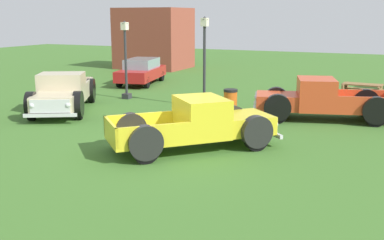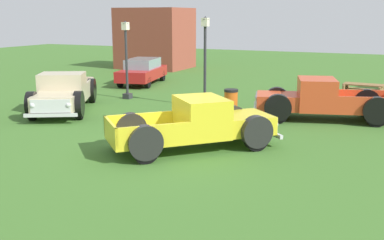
{
  "view_description": "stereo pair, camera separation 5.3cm",
  "coord_description": "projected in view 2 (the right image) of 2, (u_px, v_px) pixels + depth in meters",
  "views": [
    {
      "loc": [
        6.33,
        -11.82,
        3.95
      ],
      "look_at": [
        0.81,
        0.35,
        0.9
      ],
      "focal_mm": 42.79,
      "sensor_mm": 36.0,
      "label": 1
    },
    {
      "loc": [
        6.38,
        -11.8,
        3.95
      ],
      "look_at": [
        0.81,
        0.35,
        0.9
      ],
      "focal_mm": 42.79,
      "sensor_mm": 36.0,
      "label": 2
    }
  ],
  "objects": [
    {
      "name": "ground_plane",
      "position": [
        163.0,
        149.0,
        13.93
      ],
      "size": [
        80.0,
        80.0,
        0.0
      ],
      "primitive_type": "plane",
      "color": "#3D6B28"
    },
    {
      "name": "pickup_truck_foreground",
      "position": [
        203.0,
        124.0,
        13.86
      ],
      "size": [
        4.86,
        4.88,
        1.56
      ],
      "color": "yellow",
      "rests_on": "ground_plane"
    },
    {
      "name": "pickup_truck_behind_left",
      "position": [
        63.0,
        94.0,
        19.02
      ],
      "size": [
        4.21,
        5.59,
        1.63
      ],
      "color": "#C6B793",
      "rests_on": "ground_plane"
    },
    {
      "name": "pickup_truck_behind_right",
      "position": [
        314.0,
        100.0,
        17.67
      ],
      "size": [
        5.57,
        3.26,
        1.61
      ],
      "color": "#D14723",
      "rests_on": "ground_plane"
    },
    {
      "name": "sedan_distant_a",
      "position": [
        142.0,
        71.0,
        26.99
      ],
      "size": [
        2.73,
        4.73,
        1.49
      ],
      "color": "#B21E1E",
      "rests_on": "ground_plane"
    },
    {
      "name": "lamp_post_near",
      "position": [
        126.0,
        58.0,
        21.9
      ],
      "size": [
        0.36,
        0.36,
        3.72
      ],
      "color": "#2D2D33",
      "rests_on": "ground_plane"
    },
    {
      "name": "lamp_post_far",
      "position": [
        205.0,
        60.0,
        19.87
      ],
      "size": [
        0.36,
        0.36,
        3.94
      ],
      "color": "#2D2D33",
      "rests_on": "ground_plane"
    },
    {
      "name": "picnic_table",
      "position": [
        363.0,
        90.0,
        21.83
      ],
      "size": [
        1.91,
        1.61,
        0.78
      ],
      "color": "olive",
      "rests_on": "ground_plane"
    },
    {
      "name": "trash_can",
      "position": [
        231.0,
        100.0,
        19.21
      ],
      "size": [
        0.59,
        0.59,
        0.95
      ],
      "color": "orange",
      "rests_on": "ground_plane"
    },
    {
      "name": "brick_pavilion",
      "position": [
        155.0,
        38.0,
        34.96
      ],
      "size": [
        5.02,
        4.11,
        4.53
      ],
      "color": "brown",
      "rests_on": "ground_plane"
    }
  ]
}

